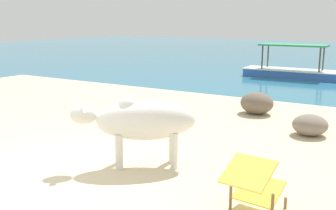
% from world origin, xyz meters
% --- Properties ---
extents(sand_beach, '(18.00, 14.00, 0.04)m').
position_xyz_m(sand_beach, '(0.00, 0.00, 0.02)').
color(sand_beach, beige).
rests_on(sand_beach, ground).
extents(water_surface, '(60.00, 36.00, 0.03)m').
position_xyz_m(water_surface, '(0.00, 22.00, 0.00)').
color(water_surface, teal).
rests_on(water_surface, ground).
extents(cow, '(1.78, 1.42, 1.08)m').
position_xyz_m(cow, '(1.08, 1.01, 0.75)').
color(cow, silver).
rests_on(cow, sand_beach).
extents(deck_chair_near, '(0.61, 0.82, 0.68)m').
position_xyz_m(deck_chair_near, '(3.06, 0.36, 0.42)').
color(deck_chair_near, brown).
rests_on(deck_chair_near, sand_beach).
extents(shore_rock_large, '(1.08, 1.05, 0.51)m').
position_xyz_m(shore_rock_large, '(1.45, 5.28, 0.30)').
color(shore_rock_large, '#6B5B4C').
rests_on(shore_rock_large, sand_beach).
extents(shore_rock_medium, '(0.95, 0.95, 0.41)m').
position_xyz_m(shore_rock_medium, '(2.94, 4.05, 0.25)').
color(shore_rock_medium, gray).
rests_on(shore_rock_medium, sand_beach).
extents(boat_blue, '(3.68, 1.20, 1.29)m').
position_xyz_m(boat_blue, '(0.59, 12.03, 0.29)').
color(boat_blue, '#3866B7').
rests_on(boat_blue, water_surface).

